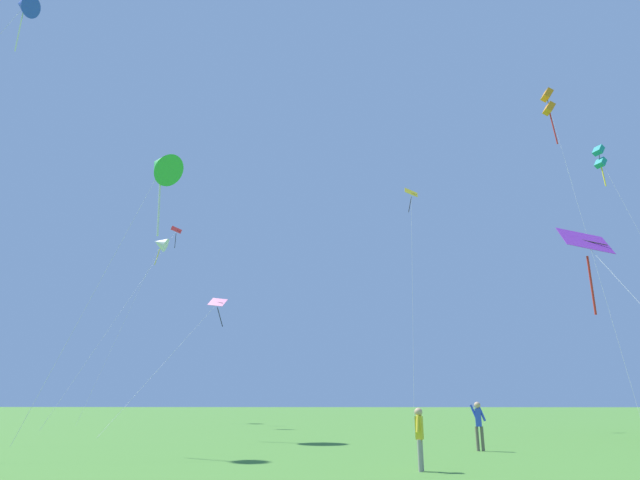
{
  "coord_description": "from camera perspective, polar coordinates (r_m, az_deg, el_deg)",
  "views": [
    {
      "loc": [
        -1.77,
        -4.12,
        1.65
      ],
      "look_at": [
        -3.43,
        31.69,
        12.59
      ],
      "focal_mm": 29.92,
      "sensor_mm": 36.0,
      "label": 1
    }
  ],
  "objects": [
    {
      "name": "kite_red_high",
      "position": [
        48.56,
        -15.95,
        -0.37
      ],
      "size": [
        3.91,
        12.22,
        17.0
      ],
      "color": "red",
      "rests_on": "ground_plane"
    },
    {
      "name": "person_child_small",
      "position": [
        14.6,
        10.59,
        -19.59
      ],
      "size": [
        0.25,
        0.48,
        1.52
      ],
      "color": "gray",
      "rests_on": "ground_plane"
    },
    {
      "name": "kite_pink_low",
      "position": [
        38.99,
        -11.23,
        -7.21
      ],
      "size": [
        3.55,
        11.52,
        9.0
      ],
      "color": "pink",
      "rests_on": "ground_plane"
    },
    {
      "name": "kite_teal_box",
      "position": [
        48.09,
        27.76,
        7.77
      ],
      "size": [
        2.32,
        7.48,
        21.27
      ],
      "color": "teal",
      "rests_on": "ground_plane"
    },
    {
      "name": "kite_white_distant",
      "position": [
        54.27,
        -16.72,
        -0.36
      ],
      "size": [
        2.66,
        9.67,
        17.36
      ],
      "color": "white",
      "rests_on": "ground_plane"
    },
    {
      "name": "kite_yellow_diamond",
      "position": [
        39.25,
        9.72,
        3.56
      ],
      "size": [
        1.86,
        6.23,
        16.97
      ],
      "color": "yellow",
      "rests_on": "ground_plane"
    },
    {
      "name": "kite_blue_delta",
      "position": [
        33.9,
        -29.08,
        21.06
      ],
      "size": [
        3.84,
        8.4,
        22.13
      ],
      "color": "blue",
      "rests_on": "ground_plane"
    },
    {
      "name": "kite_purple_streamer",
      "position": [
        29.21,
        26.73,
        -1.44
      ],
      "size": [
        2.46,
        9.4,
        10.16
      ],
      "color": "purple",
      "rests_on": "ground_plane"
    },
    {
      "name": "person_near_tree",
      "position": [
        20.95,
        16.59,
        -18.08
      ],
      "size": [
        0.54,
        0.23,
        1.67
      ],
      "color": "#665B4C",
      "rests_on": "ground_plane"
    },
    {
      "name": "kite_orange_box",
      "position": [
        48.01,
        23.24,
        13.26
      ],
      "size": [
        1.11,
        8.07,
        26.0
      ],
      "color": "orange",
      "rests_on": "ground_plane"
    },
    {
      "name": "kite_green_small",
      "position": [
        32.07,
        -16.6,
        7.57
      ],
      "size": [
        4.12,
        7.45,
        15.83
      ],
      "color": "green",
      "rests_on": "ground_plane"
    }
  ]
}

